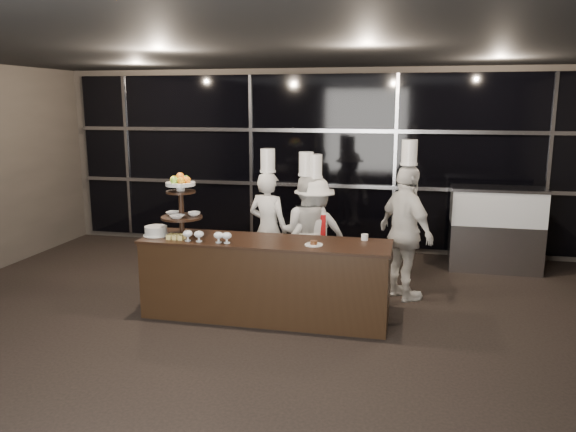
% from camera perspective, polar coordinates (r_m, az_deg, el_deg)
% --- Properties ---
extents(room, '(10.00, 10.00, 10.00)m').
position_cam_1_polar(room, '(4.58, -6.62, -0.61)').
color(room, black).
rests_on(room, ground).
extents(window_wall, '(8.60, 0.10, 2.80)m').
position_cam_1_polar(window_wall, '(9.33, 3.40, 5.63)').
color(window_wall, black).
rests_on(window_wall, ground).
extents(buffet_counter, '(2.84, 0.74, 0.92)m').
position_cam_1_polar(buffet_counter, '(6.48, -2.32, -6.38)').
color(buffet_counter, black).
rests_on(buffet_counter, ground).
extents(display_stand, '(0.48, 0.48, 0.74)m').
position_cam_1_polar(display_stand, '(6.60, -10.81, 1.56)').
color(display_stand, black).
rests_on(display_stand, buffet_counter).
extents(compotes, '(0.57, 0.11, 0.12)m').
position_cam_1_polar(compotes, '(6.32, -8.14, -1.92)').
color(compotes, silver).
rests_on(compotes, buffet_counter).
extents(layer_cake, '(0.30, 0.30, 0.11)m').
position_cam_1_polar(layer_cake, '(6.75, -13.27, -1.49)').
color(layer_cake, white).
rests_on(layer_cake, buffet_counter).
extents(pastry_squares, '(0.20, 0.13, 0.05)m').
position_cam_1_polar(pastry_squares, '(6.53, -11.29, -2.07)').
color(pastry_squares, '#F7E079').
rests_on(pastry_squares, buffet_counter).
extents(small_plate, '(0.20, 0.20, 0.05)m').
position_cam_1_polar(small_plate, '(6.14, 2.63, -2.85)').
color(small_plate, white).
rests_on(small_plate, buffet_counter).
extents(chef_cup, '(0.08, 0.08, 0.07)m').
position_cam_1_polar(chef_cup, '(6.41, 7.80, -2.15)').
color(chef_cup, white).
rests_on(chef_cup, buffet_counter).
extents(display_case, '(1.32, 0.58, 1.24)m').
position_cam_1_polar(display_case, '(8.79, 20.37, -0.83)').
color(display_case, '#A5A5AA').
rests_on(display_case, ground).
extents(chef_a, '(0.65, 0.52, 1.86)m').
position_cam_1_polar(chef_a, '(7.51, -2.02, -1.14)').
color(chef_a, silver).
rests_on(chef_a, ground).
extents(chef_b, '(0.76, 0.60, 1.83)m').
position_cam_1_polar(chef_b, '(7.43, 1.82, -1.54)').
color(chef_b, silver).
rests_on(chef_b, ground).
extents(chef_c, '(1.11, 0.98, 1.80)m').
position_cam_1_polar(chef_c, '(7.42, 2.67, -1.70)').
color(chef_c, white).
rests_on(chef_c, ground).
extents(chef_d, '(0.93, 1.05, 2.01)m').
position_cam_1_polar(chef_d, '(7.13, 11.89, -1.57)').
color(chef_d, white).
rests_on(chef_d, ground).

